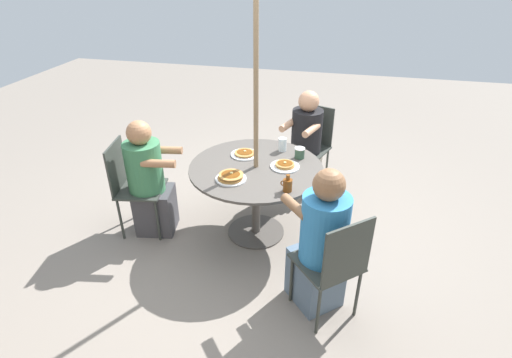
% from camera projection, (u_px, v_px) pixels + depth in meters
% --- Properties ---
extents(ground_plane, '(12.00, 12.00, 0.00)m').
position_uv_depth(ground_plane, '(256.00, 232.00, 3.87)').
color(ground_plane, gray).
extents(patio_table, '(1.18, 1.18, 0.72)m').
position_uv_depth(patio_table, '(256.00, 179.00, 3.57)').
color(patio_table, '#4C4742').
rests_on(patio_table, ground).
extents(umbrella_pole, '(0.04, 0.04, 2.19)m').
position_uv_depth(umbrella_pole, '(256.00, 127.00, 3.32)').
color(umbrella_pole, '#846B4C').
rests_on(umbrella_pole, ground).
extents(patio_chair_north, '(0.47, 0.47, 0.90)m').
position_uv_depth(patio_chair_north, '(131.00, 182.00, 3.67)').
color(patio_chair_north, '#333833').
rests_on(patio_chair_north, ground).
extents(diner_north, '(0.51, 0.39, 1.12)m').
position_uv_depth(diner_north, '(149.00, 183.00, 3.66)').
color(diner_north, '#3D3D42').
rests_on(diner_north, ground).
extents(patio_chair_east, '(0.57, 0.57, 0.90)m').
position_uv_depth(patio_chair_east, '(335.00, 262.00, 2.73)').
color(patio_chair_east, '#333833').
rests_on(patio_chair_east, ground).
extents(diner_east, '(0.54, 0.55, 1.17)m').
position_uv_depth(diner_east, '(320.00, 246.00, 2.85)').
color(diner_east, slate).
rests_on(diner_east, ground).
extents(patio_chair_south, '(0.52, 0.52, 0.90)m').
position_uv_depth(patio_chair_south, '(312.00, 142.00, 4.45)').
color(patio_chair_south, '#333833').
rests_on(patio_chair_south, ground).
extents(diner_south, '(0.45, 0.53, 1.13)m').
position_uv_depth(diner_south, '(305.00, 146.00, 4.32)').
color(diner_south, beige).
rests_on(diner_south, ground).
extents(pancake_plate_a, '(0.26, 0.26, 0.05)m').
position_uv_depth(pancake_plate_a, '(285.00, 165.00, 3.49)').
color(pancake_plate_a, white).
rests_on(pancake_plate_a, patio_table).
extents(pancake_plate_b, '(0.26, 0.26, 0.06)m').
position_uv_depth(pancake_plate_b, '(231.00, 177.00, 3.30)').
color(pancake_plate_b, white).
rests_on(pancake_plate_b, patio_table).
extents(pancake_plate_c, '(0.26, 0.26, 0.04)m').
position_uv_depth(pancake_plate_c, '(245.00, 154.00, 3.70)').
color(pancake_plate_c, white).
rests_on(pancake_plate_c, patio_table).
extents(syrup_bottle, '(0.10, 0.07, 0.14)m').
position_uv_depth(syrup_bottle, '(287.00, 185.00, 3.13)').
color(syrup_bottle, brown).
rests_on(syrup_bottle, patio_table).
extents(coffee_cup, '(0.09, 0.09, 0.10)m').
position_uv_depth(coffee_cup, '(300.00, 153.00, 3.63)').
color(coffee_cup, '#33513D').
rests_on(coffee_cup, patio_table).
extents(drinking_glass_a, '(0.08, 0.08, 0.13)m').
position_uv_depth(drinking_glass_a, '(282.00, 144.00, 3.76)').
color(drinking_glass_a, silver).
rests_on(drinking_glass_a, patio_table).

